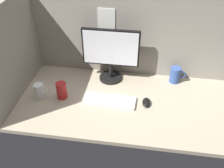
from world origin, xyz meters
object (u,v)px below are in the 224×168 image
mug_ceramic_blue (175,75)px  mouse (146,102)px  monitor (111,53)px  keyboard (109,101)px  mug_ceramic_white (40,91)px  mug_red_plastic (62,90)px

mug_ceramic_blue → mouse: bearing=-124.6°
monitor → keyboard: bearing=-83.3°
keyboard → mug_ceramic_blue: mug_ceramic_blue is taller
mouse → mug_ceramic_white: mug_ceramic_white is taller
mug_red_plastic → mug_ceramic_white: (-15.56, -2.35, -0.50)cm
mouse → mug_ceramic_white: bearing=-178.0°
monitor → mug_ceramic_blue: bearing=3.0°
keyboard → mouse: (26.05, 1.33, 0.70)cm
monitor → keyboard: monitor is taller
monitor → keyboard: 36.69cm
mouse → mug_red_plastic: 60.82cm
keyboard → mouse: size_ratio=3.85×
mug_red_plastic → mug_ceramic_blue: bearing=21.1°
keyboard → mug_ceramic_white: 50.42cm
mouse → mug_ceramic_blue: mug_ceramic_blue is taller
mug_ceramic_blue → mug_red_plastic: bearing=-158.9°
mouse → mug_ceramic_blue: size_ratio=0.75×
mouse → mug_red_plastic: (-60.64, -1.26, 4.51)cm
mug_ceramic_white → mug_ceramic_blue: bearing=19.2°
keyboard → mug_ceramic_blue: size_ratio=2.90×
keyboard → mug_red_plastic: mug_red_plastic is taller
monitor → keyboard: size_ratio=1.16×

